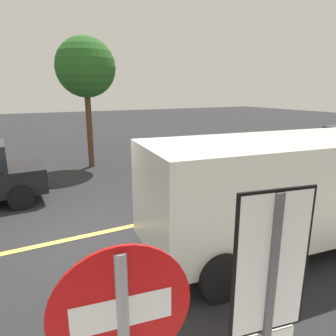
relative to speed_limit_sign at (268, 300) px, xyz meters
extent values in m
plane|color=#262628|center=(-0.26, 4.95, -1.76)|extent=(80.00, 80.00, 0.00)
cube|color=#E0D14C|center=(2.74, 4.95, -1.76)|extent=(28.00, 0.16, 0.01)
cylinder|color=red|center=(-0.94, 0.11, 0.20)|extent=(0.75, 0.13, 0.76)
cube|color=white|center=(-0.94, 0.11, 0.20)|extent=(0.53, 0.11, 0.18)
cube|color=white|center=(0.00, 0.00, 0.26)|extent=(0.50, 0.12, 0.95)
cube|color=black|center=(0.00, 0.00, 0.26)|extent=(0.53, 0.11, 0.99)
cube|color=silver|center=(3.07, 2.74, -0.47)|extent=(5.40, 2.61, 1.82)
cylinder|color=black|center=(4.95, 3.52, -1.38)|extent=(0.79, 0.35, 0.76)
cylinder|color=black|center=(1.44, 3.94, -1.38)|extent=(0.79, 0.35, 0.76)
cylinder|color=black|center=(1.20, 1.96, -1.38)|extent=(0.79, 0.35, 0.76)
cylinder|color=black|center=(-1.29, 7.27, -1.44)|extent=(0.64, 0.23, 0.64)
cylinder|color=black|center=(-1.33, 9.15, -1.44)|extent=(0.64, 0.23, 0.64)
cylinder|color=black|center=(10.12, 7.40, -1.44)|extent=(0.67, 0.32, 0.64)
cylinder|color=#513823|center=(1.51, 11.10, -0.11)|extent=(0.23, 0.23, 3.30)
sphere|color=#286023|center=(1.51, 11.10, 2.17)|extent=(2.29, 2.29, 2.29)
camera|label=1|loc=(-1.35, -1.18, 1.31)|focal=32.33mm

